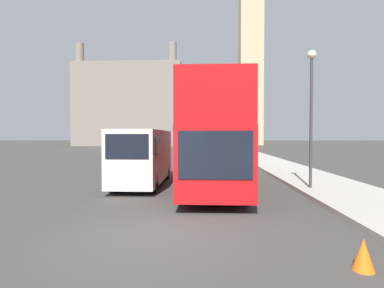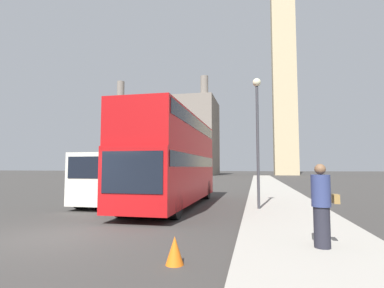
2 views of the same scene
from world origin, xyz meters
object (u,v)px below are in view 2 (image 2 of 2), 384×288
street_lamp (257,122)px  clock_tower (283,32)px  pedestrian (322,205)px  red_double_decker_bus (174,157)px  white_van (116,177)px

street_lamp → clock_tower: bearing=83.5°
clock_tower → pedestrian: size_ratio=39.03×
pedestrian → red_double_decker_bus: bearing=126.7°
street_lamp → pedestrian: bearing=-77.9°
red_double_decker_bus → pedestrian: red_double_decker_bus is taller
clock_tower → white_van: clock_tower is taller
clock_tower → street_lamp: size_ratio=12.62×
white_van → street_lamp: street_lamp is taller
red_double_decker_bus → clock_tower: bearing=79.8°
street_lamp → red_double_decker_bus: bearing=164.2°
red_double_decker_bus → white_van: size_ratio=1.70×
clock_tower → white_van: 73.67m
clock_tower → red_double_decker_bus: 72.76m
pedestrian → street_lamp: street_lamp is taller
clock_tower → white_van: bearing=-103.0°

